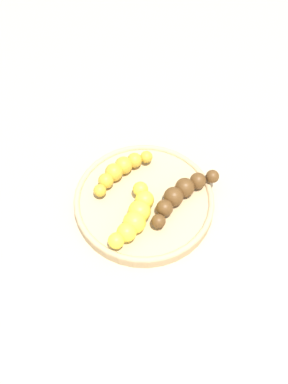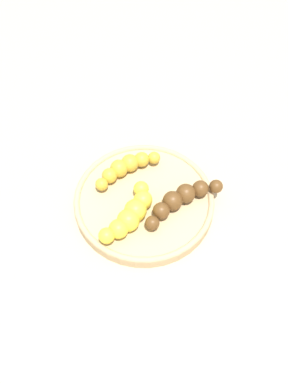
{
  "view_description": "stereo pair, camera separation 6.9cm",
  "coord_description": "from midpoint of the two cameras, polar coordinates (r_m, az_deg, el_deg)",
  "views": [
    {
      "loc": [
        -0.39,
        0.02,
        0.6
      ],
      "look_at": [
        0.0,
        0.0,
        0.04
      ],
      "focal_mm": 39.92,
      "sensor_mm": 36.0,
      "label": 1
    },
    {
      "loc": [
        -0.39,
        -0.05,
        0.6
      ],
      "look_at": [
        0.0,
        0.0,
        0.04
      ],
      "focal_mm": 39.92,
      "sensor_mm": 36.0,
      "label": 2
    }
  ],
  "objects": [
    {
      "name": "banana_spotted",
      "position": [
        0.72,
        0.24,
        3.16
      ],
      "size": [
        0.09,
        0.1,
        0.03
      ],
      "rotation": [
        0.0,
        0.0,
        0.69
      ],
      "color": "gold",
      "rests_on": "fruit_bowl"
    },
    {
      "name": "fruit_bowl",
      "position": [
        0.71,
        2.77,
        -1.39
      ],
      "size": [
        0.23,
        0.23,
        0.02
      ],
      "color": "tan",
      "rests_on": "ground_plane"
    },
    {
      "name": "banana_yellow",
      "position": [
        0.66,
        1.05,
        -3.2
      ],
      "size": [
        0.12,
        0.07,
        0.04
      ],
      "rotation": [
        0.0,
        0.0,
        4.29
      ],
      "color": "yellow",
      "rests_on": "fruit_bowl"
    },
    {
      "name": "banana_overripe",
      "position": [
        0.69,
        7.79,
        -1.15
      ],
      "size": [
        0.1,
        0.12,
        0.03
      ],
      "rotation": [
        0.0,
        0.0,
        0.7
      ],
      "color": "#593819",
      "rests_on": "fruit_bowl"
    },
    {
      "name": "ground_plane",
      "position": [
        0.72,
        2.73,
        -1.93
      ],
      "size": [
        2.4,
        2.4,
        0.0
      ],
      "primitive_type": "plane",
      "color": "tan"
    }
  ]
}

